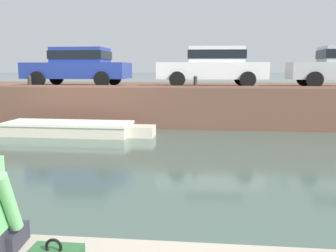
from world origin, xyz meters
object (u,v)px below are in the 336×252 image
at_px(boat_moored_west_cream, 74,129).
at_px(car_left_inner_white, 213,65).
at_px(mooring_bollard_mid, 195,81).
at_px(mooring_bollard_west, 29,81).
at_px(car_leftmost_blue, 79,65).

height_order(boat_moored_west_cream, car_left_inner_white, car_left_inner_white).
height_order(boat_moored_west_cream, mooring_bollard_mid, mooring_bollard_mid).
bearing_deg(boat_moored_west_cream, mooring_bollard_west, 143.79).
bearing_deg(mooring_bollard_mid, car_left_inner_white, 60.89).
bearing_deg(mooring_bollard_mid, car_leftmost_blue, 166.63).
bearing_deg(mooring_bollard_mid, boat_moored_west_cream, -156.96).
xyz_separation_m(car_left_inner_white, mooring_bollard_mid, (-0.64, -1.15, -0.61)).
relative_size(car_left_inner_white, mooring_bollard_west, 9.67).
xyz_separation_m(car_leftmost_blue, mooring_bollard_mid, (4.82, -1.15, -0.61)).
height_order(car_leftmost_blue, mooring_bollard_mid, car_leftmost_blue).
bearing_deg(car_left_inner_white, mooring_bollard_west, -170.72).
xyz_separation_m(mooring_bollard_west, mooring_bollard_mid, (6.40, 0.00, 0.00)).
bearing_deg(mooring_bollard_west, car_left_inner_white, 9.28).
bearing_deg(car_leftmost_blue, mooring_bollard_mid, -13.37).
distance_m(car_left_inner_white, mooring_bollard_west, 7.16).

